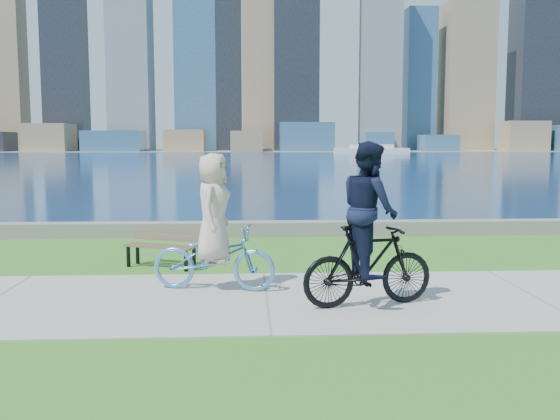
{
  "coord_description": "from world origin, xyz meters",
  "views": [
    {
      "loc": [
        -0.27,
        -8.96,
        2.34
      ],
      "look_at": [
        0.31,
        2.07,
        1.1
      ],
      "focal_mm": 40.0,
      "sensor_mm": 36.0,
      "label": 1
    }
  ],
  "objects": [
    {
      "name": "far_shore",
      "position": [
        0.0,
        130.0,
        0.06
      ],
      "size": [
        320.0,
        30.0,
        0.12
      ],
      "primitive_type": "cube",
      "color": "gray",
      "rests_on": "ground"
    },
    {
      "name": "cyclist_woman",
      "position": [
        -0.8,
        0.61,
        0.81
      ],
      "size": [
        1.04,
        2.04,
        2.12
      ],
      "rotation": [
        0.0,
        0.0,
        1.37
      ],
      "color": "#5694D1",
      "rests_on": "ground"
    },
    {
      "name": "bay_water",
      "position": [
        0.0,
        72.0,
        0.0
      ],
      "size": [
        320.0,
        131.0,
        0.01
      ],
      "primitive_type": "cube",
      "color": "navy",
      "rests_on": "ground"
    },
    {
      "name": "ground",
      "position": [
        0.0,
        0.0,
        0.0
      ],
      "size": [
        320.0,
        320.0,
        0.0
      ],
      "primitive_type": "plane",
      "color": "#2C691B",
      "rests_on": "ground"
    },
    {
      "name": "cyclist_man",
      "position": [
        1.41,
        -0.47,
        0.99
      ],
      "size": [
        0.93,
        1.98,
        2.31
      ],
      "rotation": [
        0.0,
        0.0,
        1.78
      ],
      "color": "black",
      "rests_on": "ground"
    },
    {
      "name": "park_bench",
      "position": [
        -1.84,
        2.52,
        0.43
      ],
      "size": [
        1.45,
        0.97,
        0.71
      ],
      "rotation": [
        0.0,
        0.0,
        -0.4
      ],
      "color": "black",
      "rests_on": "ground"
    },
    {
      "name": "seawall",
      "position": [
        0.0,
        6.2,
        0.17
      ],
      "size": [
        90.0,
        0.5,
        0.35
      ],
      "primitive_type": "cube",
      "color": "slate",
      "rests_on": "ground"
    },
    {
      "name": "ferry_far",
      "position": [
        20.51,
        95.09,
        0.69
      ],
      "size": [
        12.25,
        3.5,
        1.66
      ],
      "color": "silver",
      "rests_on": "ground"
    },
    {
      "name": "concrete_path",
      "position": [
        0.0,
        0.0,
        0.01
      ],
      "size": [
        80.0,
        3.5,
        0.02
      ],
      "primitive_type": "cube",
      "color": "gray",
      "rests_on": "ground"
    },
    {
      "name": "city_skyline",
      "position": [
        3.22,
        130.01,
        23.07
      ],
      "size": [
        175.85,
        23.39,
        76.0
      ],
      "color": "#887053",
      "rests_on": "ground"
    }
  ]
}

